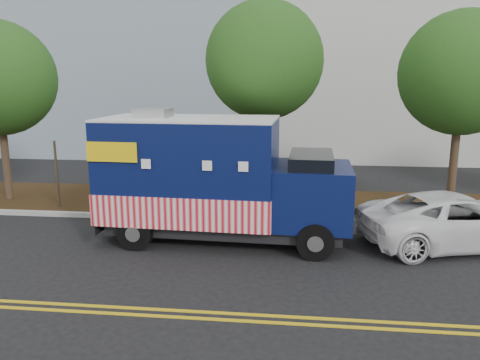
# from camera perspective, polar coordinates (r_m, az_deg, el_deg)

# --- Properties ---
(ground) EXTENTS (120.00, 120.00, 0.00)m
(ground) POSITION_cam_1_polar(r_m,az_deg,el_deg) (13.57, -5.80, -6.72)
(ground) COLOR black
(ground) RESTS_ON ground
(curb) EXTENTS (120.00, 0.18, 0.15)m
(curb) POSITION_cam_1_polar(r_m,az_deg,el_deg) (14.85, -4.67, -4.72)
(curb) COLOR #9E9E99
(curb) RESTS_ON ground
(mulch_strip) EXTENTS (120.00, 4.00, 0.15)m
(mulch_strip) POSITION_cam_1_polar(r_m,az_deg,el_deg) (16.84, -3.30, -2.68)
(mulch_strip) COLOR black
(mulch_strip) RESTS_ON ground
(centerline_near) EXTENTS (120.00, 0.10, 0.01)m
(centerline_near) POSITION_cam_1_polar(r_m,az_deg,el_deg) (9.60, -11.60, -15.12)
(centerline_near) COLOR gold
(centerline_near) RESTS_ON ground
(centerline_far) EXTENTS (120.00, 0.10, 0.01)m
(centerline_far) POSITION_cam_1_polar(r_m,az_deg,el_deg) (9.40, -12.09, -15.80)
(centerline_far) COLOR gold
(centerline_far) RESTS_ON ground
(tree_b) EXTENTS (3.90, 3.90, 6.95)m
(tree_b) POSITION_cam_1_polar(r_m,az_deg,el_deg) (15.95, 2.98, 14.30)
(tree_b) COLOR #38281C
(tree_b) RESTS_ON ground
(tree_c) EXTENTS (3.84, 3.84, 6.49)m
(tree_c) POSITION_cam_1_polar(r_m,az_deg,el_deg) (16.32, 25.45, 11.64)
(tree_c) COLOR #38281C
(tree_c) RESTS_ON ground
(sign_post) EXTENTS (0.06, 0.06, 2.40)m
(sign_post) POSITION_cam_1_polar(r_m,az_deg,el_deg) (16.81, -21.41, 0.41)
(sign_post) COLOR #473828
(sign_post) RESTS_ON ground
(food_truck) EXTENTS (6.96, 2.88, 3.61)m
(food_truck) POSITION_cam_1_polar(r_m,az_deg,el_deg) (12.80, -3.43, -0.22)
(food_truck) COLOR black
(food_truck) RESTS_ON ground
(white_car) EXTENTS (5.56, 3.57, 1.43)m
(white_car) POSITION_cam_1_polar(r_m,az_deg,el_deg) (13.76, 24.98, -4.44)
(white_car) COLOR white
(white_car) RESTS_ON ground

